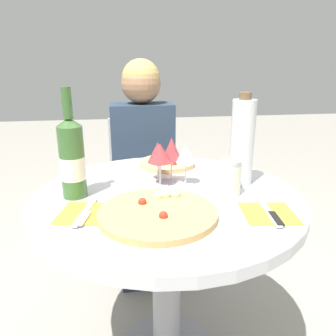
% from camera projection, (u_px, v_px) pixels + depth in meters
% --- Properties ---
extents(dining_table, '(0.91, 0.91, 0.73)m').
position_uv_depth(dining_table, '(166.00, 235.00, 1.16)').
color(dining_table, gray).
rests_on(dining_table, ground_plane).
extents(chair_behind_diner, '(0.38, 0.38, 0.84)m').
position_uv_depth(chair_behind_diner, '(143.00, 193.00, 1.97)').
color(chair_behind_diner, silver).
rests_on(chair_behind_diner, ground_plane).
extents(seated_diner, '(0.34, 0.42, 1.17)m').
position_uv_depth(seated_diner, '(144.00, 177.00, 1.80)').
color(seated_diner, '#28384C').
rests_on(seated_diner, ground_plane).
extents(pizza_large, '(0.35, 0.35, 0.05)m').
position_uv_depth(pizza_large, '(158.00, 212.00, 0.95)').
color(pizza_large, tan).
rests_on(pizza_large, dining_table).
extents(pizza_small_far, '(0.24, 0.24, 0.04)m').
position_uv_depth(pizza_small_far, '(167.00, 163.00, 1.42)').
color(pizza_small_far, '#DBB26B').
rests_on(pizza_small_far, dining_table).
extents(wine_bottle, '(0.08, 0.08, 0.36)m').
position_uv_depth(wine_bottle, '(72.00, 158.00, 1.06)').
color(wine_bottle, '#38602D').
rests_on(wine_bottle, dining_table).
extents(tall_carafe, '(0.08, 0.08, 0.33)m').
position_uv_depth(tall_carafe, '(242.00, 142.00, 1.16)').
color(tall_carafe, silver).
rests_on(tall_carafe, dining_table).
extents(sugar_shaker, '(0.07, 0.07, 0.12)m').
position_uv_depth(sugar_shaker, '(230.00, 178.00, 1.09)').
color(sugar_shaker, silver).
rests_on(sugar_shaker, dining_table).
extents(wine_glass_front_right, '(0.07, 0.07, 0.15)m').
position_uv_depth(wine_glass_front_right, '(186.00, 155.00, 1.17)').
color(wine_glass_front_right, silver).
rests_on(wine_glass_front_right, dining_table).
extents(wine_glass_center, '(0.07, 0.07, 0.17)m').
position_uv_depth(wine_glass_center, '(172.00, 150.00, 1.19)').
color(wine_glass_center, silver).
rests_on(wine_glass_center, dining_table).
extents(wine_glass_front_left, '(0.08, 0.08, 0.16)m').
position_uv_depth(wine_glass_front_left, '(160.00, 154.00, 1.16)').
color(wine_glass_front_left, silver).
rests_on(wine_glass_front_left, dining_table).
extents(wine_glass_back_left, '(0.08, 0.08, 0.14)m').
position_uv_depth(wine_glass_back_left, '(158.00, 153.00, 1.22)').
color(wine_glass_back_left, silver).
rests_on(wine_glass_back_left, dining_table).
extents(place_setting_left, '(0.18, 0.19, 0.01)m').
position_uv_depth(place_setting_left, '(85.00, 213.00, 0.96)').
color(place_setting_left, yellow).
rests_on(place_setting_left, dining_table).
extents(place_setting_right, '(0.17, 0.19, 0.01)m').
position_uv_depth(place_setting_right, '(269.00, 213.00, 0.96)').
color(place_setting_right, yellow).
rests_on(place_setting_right, dining_table).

